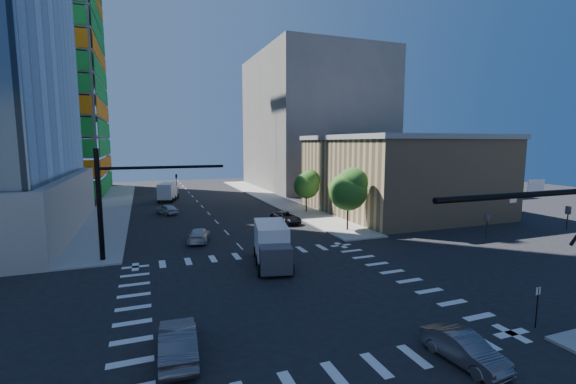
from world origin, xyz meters
name	(u,v)px	position (x,y,z in m)	size (l,w,h in m)	color
ground	(284,293)	(0.00, 0.00, 0.00)	(160.00, 160.00, 0.00)	black
road_markings	(284,293)	(0.00, 0.00, 0.01)	(20.00, 20.00, 0.01)	silver
sidewalk_ne	(272,198)	(12.50, 40.00, 0.07)	(5.00, 60.00, 0.15)	#9C9893
sidewalk_nw	(114,207)	(-12.50, 40.00, 0.07)	(5.00, 60.00, 0.15)	#9C9893
construction_building	(24,59)	(-27.41, 61.93, 24.61)	(25.16, 34.50, 70.60)	slate
commercial_building	(399,174)	(25.00, 22.00, 5.31)	(20.50, 22.50, 10.60)	tan
bg_building_ne	(314,122)	(27.00, 55.00, 14.00)	(24.00, 30.00, 28.00)	#645E5A
signal_mast_nw	(119,194)	(-10.00, 11.50, 5.49)	(10.20, 0.40, 9.00)	black
tree_south	(350,189)	(12.63, 13.90, 4.69)	(4.16, 4.16, 6.82)	#382316
tree_north	(308,184)	(12.93, 25.90, 3.99)	(3.54, 3.52, 5.78)	#382316
no_parking_sign	(537,302)	(10.70, -9.00, 1.38)	(0.30, 0.06, 2.20)	black
car_nb_right	(464,349)	(4.71, -10.16, 0.65)	(1.38, 3.96, 1.30)	#57565B
car_nb_far	(286,218)	(7.70, 20.32, 0.67)	(2.23, 4.83, 1.34)	black
car_sb_near	(199,235)	(-3.29, 15.14, 0.66)	(1.84, 4.52, 1.31)	#BBBBBB
car_sb_mid	(167,209)	(-5.36, 31.32, 0.68)	(1.61, 4.01, 1.37)	#BABCC3
car_sb_cross	(178,342)	(-6.98, -5.33, 0.75)	(1.59, 4.57, 1.51)	#4D4C51
box_truck_near	(272,248)	(1.06, 5.50, 1.41)	(3.83, 6.49, 3.19)	black
box_truck_far	(169,193)	(-4.34, 44.09, 1.32)	(3.86, 6.12, 2.98)	black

